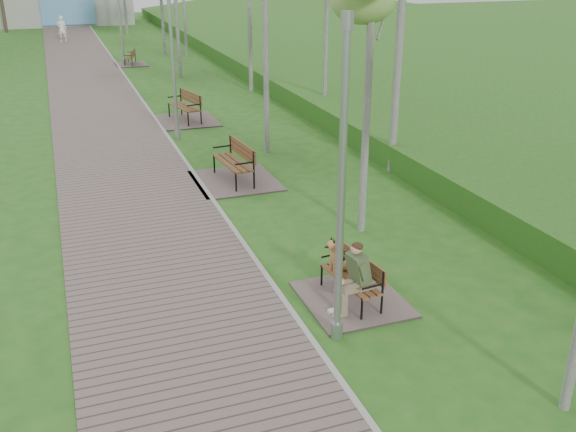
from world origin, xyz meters
The scene contains 12 objects.
ground centered at (0.00, 0.00, 0.00)m, with size 120.00×120.00×0.00m, color #235D1C.
walkway centered at (-1.75, 21.50, 0.02)m, with size 3.50×67.00×0.04m, color #705E5B.
kerb centered at (0.00, 21.50, 0.03)m, with size 0.10×67.00×0.05m, color #999993.
embankment centered at (12.00, 20.00, 0.00)m, with size 14.00×70.00×1.60m, color #447926.
bench_main centered at (1.04, 2.79, 0.40)m, with size 1.66×1.84×1.45m.
bench_second centered at (0.85, 9.42, 0.24)m, with size 2.06×2.29×1.27m.
bench_third centered at (0.94, 16.13, 0.24)m, with size 2.06×2.29×1.27m.
bench_far centered at (0.67, 28.96, 0.18)m, with size 1.60×1.77×0.98m.
lamp_post_near centered at (0.40, 1.86, 2.27)m, with size 0.19×0.19×4.86m.
lamp_post_second centered at (0.27, 13.97, 2.22)m, with size 0.18×0.18×4.75m.
lamp_post_third centered at (0.38, 29.23, 2.40)m, with size 0.20×0.20×5.14m.
pedestrian_near centered at (-2.29, 39.63, 0.83)m, with size 0.61×0.40×1.66m, color white.
Camera 1 is at (-3.20, -5.83, 5.57)m, focal length 40.00 mm.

